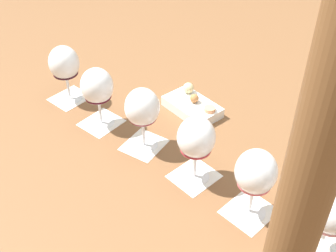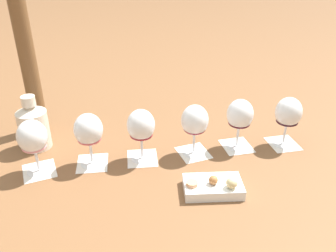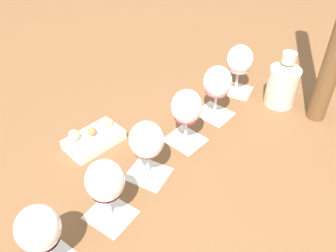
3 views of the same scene
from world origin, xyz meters
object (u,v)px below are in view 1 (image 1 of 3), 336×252
at_px(umbrella_pole, 321,140).
at_px(wine_glass_0, 332,212).
at_px(wine_glass_5, 64,65).
at_px(snack_dish, 192,105).
at_px(wine_glass_1, 256,175).
at_px(wine_glass_4, 97,89).
at_px(wine_glass_2, 196,140).
at_px(wine_glass_3, 142,110).

bearing_deg(umbrella_pole, wine_glass_0, -131.16).
height_order(wine_glass_5, snack_dish, wine_glass_5).
relative_size(wine_glass_1, umbrella_pole, 0.18).
relative_size(wine_glass_1, wine_glass_4, 1.00).
bearing_deg(wine_glass_4, umbrella_pole, 112.86).
distance_m(wine_glass_0, wine_glass_5, 0.78).
xyz_separation_m(wine_glass_2, wine_glass_5, (0.32, -0.34, 0.00)).
distance_m(snack_dish, umbrella_pole, 0.81).
xyz_separation_m(wine_glass_0, snack_dish, (0.19, -0.47, -0.09)).
bearing_deg(wine_glass_1, wine_glass_2, -47.36).
height_order(wine_glass_3, wine_glass_5, same).
xyz_separation_m(wine_glass_2, snack_dish, (-0.03, -0.26, -0.09)).
height_order(wine_glass_0, wine_glass_1, same).
distance_m(wine_glass_0, umbrella_pole, 0.44).
relative_size(wine_glass_0, wine_glass_1, 1.00).
xyz_separation_m(wine_glass_2, wine_glass_4, (0.22, -0.22, -0.00)).
distance_m(wine_glass_3, wine_glass_4, 0.15).
distance_m(wine_glass_2, snack_dish, 0.27).
relative_size(wine_glass_1, wine_glass_2, 1.00).
relative_size(wine_glass_0, snack_dish, 0.90).
bearing_deg(umbrella_pole, wine_glass_5, -64.34).
distance_m(wine_glass_3, umbrella_pole, 0.66).
bearing_deg(wine_glass_0, wine_glass_2, -44.85).
height_order(wine_glass_2, wine_glass_3, same).
bearing_deg(wine_glass_3, snack_dish, -135.20).
bearing_deg(snack_dish, wine_glass_4, 8.61).
bearing_deg(wine_glass_4, wine_glass_0, 135.44).
bearing_deg(snack_dish, wine_glass_0, 112.02).
height_order(wine_glass_1, wine_glass_2, same).
relative_size(wine_glass_3, wine_glass_4, 1.00).
bearing_deg(wine_glass_0, snack_dish, -67.98).
distance_m(wine_glass_4, wine_glass_5, 0.16).
bearing_deg(wine_glass_5, umbrella_pole, 115.66).
bearing_deg(snack_dish, wine_glass_1, 101.85).
distance_m(wine_glass_2, wine_glass_5, 0.47).
distance_m(wine_glass_1, snack_dish, 0.39).
xyz_separation_m(wine_glass_0, wine_glass_1, (0.11, -0.10, -0.00)).
bearing_deg(umbrella_pole, wine_glass_1, -101.26).
bearing_deg(wine_glass_3, umbrella_pole, 106.25).
bearing_deg(wine_glass_3, wine_glass_4, -41.78).
distance_m(wine_glass_4, snack_dish, 0.27).
relative_size(wine_glass_0, wine_glass_3, 1.00).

